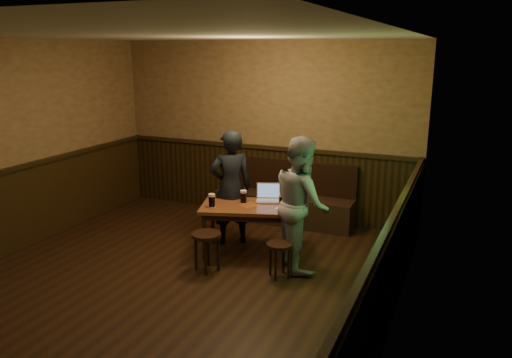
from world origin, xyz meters
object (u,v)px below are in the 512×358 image
at_px(stool_right, 280,250).
at_px(laptop, 268,196).
at_px(stool_left, 207,241).
at_px(pint_left, 212,200).
at_px(bench, 285,202).
at_px(pint_right, 282,200).
at_px(person_grey, 301,203).
at_px(pint_mid, 243,197).
at_px(pub_table, 249,211).
at_px(person_suit, 231,188).

distance_m(stool_right, laptop, 1.03).
height_order(stool_left, laptop, laptop).
bearing_deg(stool_left, pint_left, 109.75).
xyz_separation_m(bench, pint_right, (0.41, -1.26, 0.44)).
distance_m(laptop, person_grey, 0.75).
xyz_separation_m(pint_mid, pint_right, (0.53, 0.05, -0.00)).
xyz_separation_m(pub_table, pint_left, (-0.42, -0.25, 0.18)).
bearing_deg(person_suit, pint_right, 134.82).
height_order(stool_left, person_suit, person_suit).
bearing_deg(pint_left, stool_left, -70.25).
bearing_deg(pub_table, pint_mid, 133.02).
xyz_separation_m(pint_right, laptop, (-0.26, 0.18, -0.03)).
bearing_deg(bench, pint_right, -71.82).
bearing_deg(person_grey, pint_left, 61.64).
relative_size(pint_left, person_grey, 0.11).
relative_size(laptop, person_grey, 0.24).
relative_size(pub_table, pint_left, 8.01).
relative_size(stool_left, person_suit, 0.30).
xyz_separation_m(stool_left, pint_right, (0.67, 0.83, 0.37)).
bearing_deg(laptop, bench, 77.89).
bearing_deg(pub_table, pint_left, -166.27).
distance_m(bench, stool_right, 2.01).
xyz_separation_m(bench, stool_left, (-0.25, -2.09, 0.08)).
bearing_deg(person_suit, pint_mid, 110.66).
bearing_deg(pint_right, pub_table, -164.50).
xyz_separation_m(stool_right, pint_mid, (-0.74, 0.60, 0.41)).
bearing_deg(pint_right, pint_mid, -174.52).
bearing_deg(pint_right, bench, 108.18).
height_order(pub_table, pint_right, pint_right).
bearing_deg(pint_mid, person_suit, 146.79).
bearing_deg(pint_left, person_grey, 6.08).
xyz_separation_m(pub_table, person_suit, (-0.39, 0.24, 0.22)).
bearing_deg(person_suit, pub_table, 111.68).
height_order(bench, stool_left, bench).
xyz_separation_m(pint_left, laptop, (0.57, 0.55, -0.03)).
height_order(pub_table, pint_mid, pint_mid).
height_order(pint_left, laptop, laptop).
height_order(pint_mid, pint_right, same).
bearing_deg(pub_table, person_grey, -26.96).
relative_size(stool_right, pint_mid, 2.47).
bearing_deg(laptop, stool_right, -79.92).
bearing_deg(stool_left, bench, 83.08).
bearing_deg(laptop, stool_left, -131.90).
xyz_separation_m(stool_right, person_suit, (-1.02, 0.77, 0.46)).
relative_size(pub_table, stool_right, 3.28).
xyz_separation_m(person_suit, person_grey, (1.14, -0.37, 0.02)).
xyz_separation_m(bench, laptop, (0.15, -1.08, 0.42)).
height_order(pint_mid, person_grey, person_grey).
distance_m(pub_table, pint_left, 0.52).
bearing_deg(laptop, person_grey, -54.98).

